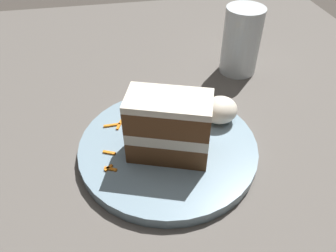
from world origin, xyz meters
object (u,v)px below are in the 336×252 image
at_px(cream_dollop, 221,112).
at_px(orange_garnish, 143,110).
at_px(cake_slice, 169,127).
at_px(drinking_glass, 241,45).
at_px(plate, 168,147).

relative_size(cream_dollop, orange_garnish, 0.95).
height_order(cake_slice, drinking_glass, drinking_glass).
bearing_deg(cake_slice, plate, -168.52).
bearing_deg(cream_dollop, plate, -160.00).
height_order(cream_dollop, drinking_glass, drinking_glass).
relative_size(cake_slice, orange_garnish, 2.17).
xyz_separation_m(plate, cake_slice, (-0.00, -0.02, 0.06)).
distance_m(plate, orange_garnish, 0.09).
bearing_deg(plate, orange_garnish, 107.89).
height_order(cream_dollop, orange_garnish, cream_dollop).
bearing_deg(orange_garnish, drinking_glass, 30.42).
distance_m(plate, cake_slice, 0.06).
bearing_deg(drinking_glass, orange_garnish, -149.58).
relative_size(plate, cream_dollop, 4.87).
distance_m(plate, cream_dollop, 0.10).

